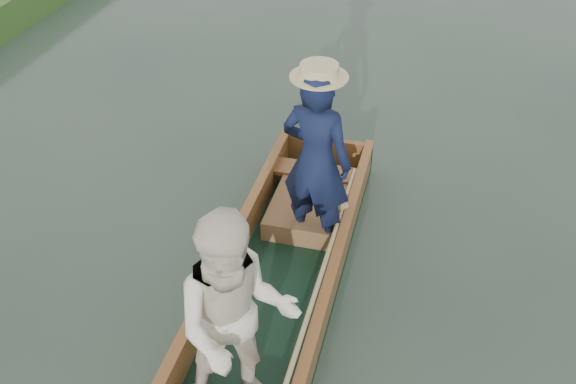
# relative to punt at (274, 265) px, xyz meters

# --- Properties ---
(ground) EXTENTS (120.00, 120.00, 0.00)m
(ground) POSITION_rel_punt_xyz_m (-0.07, 0.16, -0.74)
(ground) COLOR #283D30
(ground) RESTS_ON ground
(punt) EXTENTS (1.19, 5.00, 2.04)m
(punt) POSITION_rel_punt_xyz_m (0.00, 0.00, 0.00)
(punt) COLOR black
(punt) RESTS_ON ground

